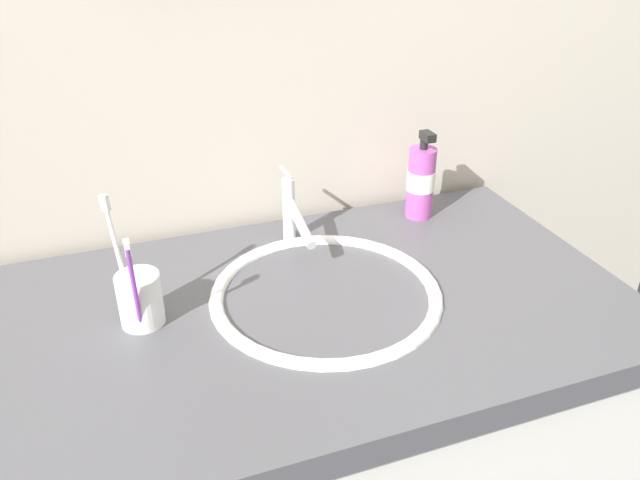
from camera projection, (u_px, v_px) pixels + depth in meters
name	position (u px, v px, depth m)	size (l,w,h in m)	color
tiled_wall_back	(244.00, 44.00, 1.15)	(2.29, 0.04, 2.40)	beige
vanity_counter	(309.00, 479.00, 1.24)	(1.09, 0.61, 0.85)	silver
sink_basin	(326.00, 311.00, 1.08)	(0.39, 0.39, 0.10)	white
faucet	(293.00, 213.00, 1.17)	(0.02, 0.17, 0.14)	silver
toothbrush_cup	(140.00, 299.00, 0.97)	(0.07, 0.07, 0.09)	white
toothbrush_purple	(133.00, 281.00, 0.91)	(0.01, 0.04, 0.17)	purple
toothbrush_white	(117.00, 250.00, 0.95)	(0.03, 0.02, 0.21)	white
soap_dispenser	(421.00, 181.00, 1.28)	(0.06, 0.06, 0.19)	#B24CA5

